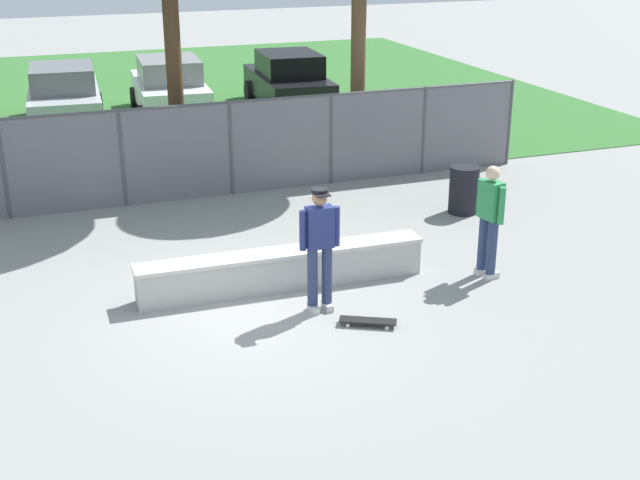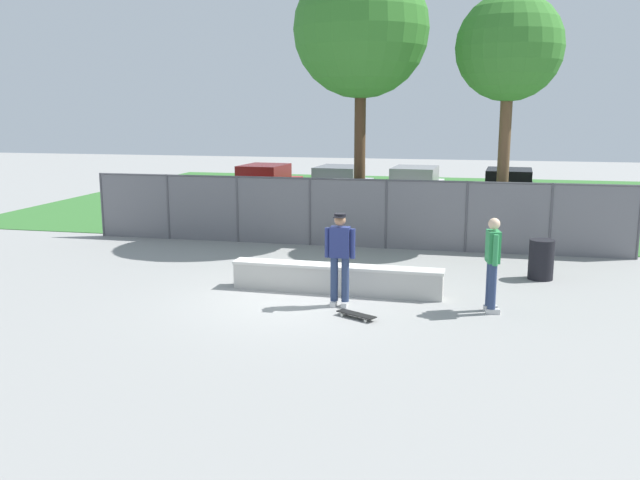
% 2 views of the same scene
% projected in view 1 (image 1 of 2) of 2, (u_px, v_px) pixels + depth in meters
% --- Properties ---
extents(ground_plane, '(80.00, 80.00, 0.00)m').
position_uv_depth(ground_plane, '(255.00, 309.00, 12.30)').
color(ground_plane, gray).
extents(grass_strip, '(27.14, 20.00, 0.02)m').
position_uv_depth(grass_strip, '(113.00, 100.00, 25.99)').
color(grass_strip, '#336B2D').
rests_on(grass_strip, ground).
extents(concrete_ledge, '(4.49, 0.59, 0.60)m').
position_uv_depth(concrete_ledge, '(283.00, 269.00, 12.91)').
color(concrete_ledge, '#B7B5AD').
rests_on(concrete_ledge, ground).
extents(skateboarder, '(0.60, 0.31, 1.84)m').
position_uv_depth(skateboarder, '(320.00, 244.00, 11.90)').
color(skateboarder, beige).
rests_on(skateboarder, ground).
extents(skateboard, '(0.80, 0.55, 0.09)m').
position_uv_depth(skateboard, '(368.00, 321.00, 11.77)').
color(skateboard, black).
rests_on(skateboard, ground).
extents(chainlink_fence, '(15.21, 0.07, 1.93)m').
position_uv_depth(chainlink_fence, '(177.00, 150.00, 16.61)').
color(chainlink_fence, '#4C4C51').
rests_on(chainlink_fence, ground).
extents(car_silver, '(2.24, 4.31, 1.66)m').
position_uv_depth(car_silver, '(64.00, 96.00, 22.48)').
color(car_silver, '#B7BABF').
rests_on(car_silver, ground).
extents(car_white, '(2.24, 4.31, 1.66)m').
position_uv_depth(car_white, '(170.00, 87.00, 23.66)').
color(car_white, silver).
rests_on(car_white, ground).
extents(car_black, '(2.24, 4.31, 1.66)m').
position_uv_depth(car_black, '(289.00, 80.00, 24.62)').
color(car_black, black).
rests_on(car_black, ground).
extents(bystander, '(0.32, 0.59, 1.82)m').
position_uv_depth(bystander, '(490.00, 217.00, 13.03)').
color(bystander, beige).
rests_on(bystander, ground).
extents(trash_bin, '(0.56, 0.56, 0.91)m').
position_uv_depth(trash_bin, '(464.00, 190.00, 16.11)').
color(trash_bin, black).
rests_on(trash_bin, ground).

